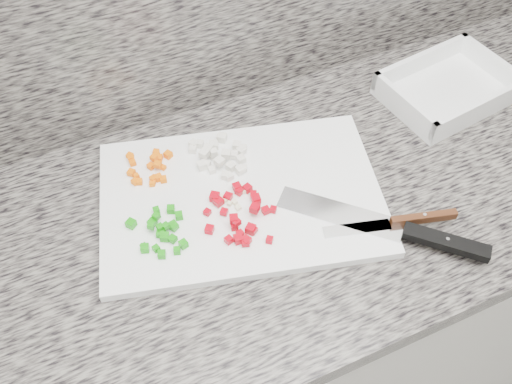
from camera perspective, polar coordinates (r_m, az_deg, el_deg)
cabinet at (r=1.44m, az=2.00°, el=-12.35°), size 3.92×0.62×0.86m
countertop at (r=1.05m, az=2.66°, el=-1.34°), size 3.96×0.64×0.04m
cutting_board at (r=1.03m, az=-1.48°, el=-0.56°), size 0.57×0.45×0.02m
carrot_pile at (r=1.07m, az=-10.59°, el=2.49°), size 0.09×0.10×0.02m
onion_pile at (r=1.07m, az=-3.63°, el=3.76°), size 0.11×0.12×0.03m
green_pepper_pile at (r=0.98m, az=-9.42°, el=-3.87°), size 0.10×0.11×0.02m
red_pepper_pile at (r=0.98m, az=-1.66°, el=-2.22°), size 0.13×0.14×0.03m
garlic_pile at (r=1.01m, az=-2.04°, el=-0.40°), size 0.06×0.05×0.01m
chef_knife at (r=1.00m, az=15.03°, el=-3.89°), size 0.28×0.28×0.02m
paring_knife at (r=1.01m, az=14.84°, el=-2.78°), size 0.23×0.08×0.02m
tray at (r=1.28m, az=18.61°, el=9.70°), size 0.28×0.22×0.05m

